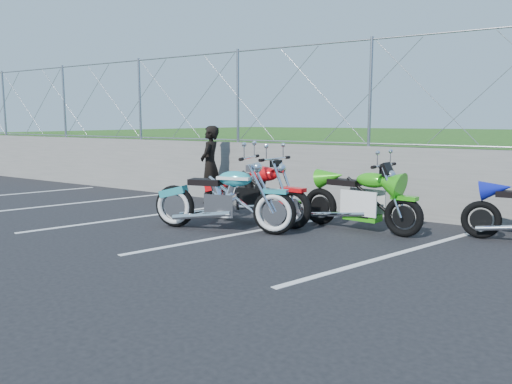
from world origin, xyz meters
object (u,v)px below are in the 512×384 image
Objects in this scene: person_standing at (210,165)px; cruiser_turquoise at (225,201)px; naked_orange at (255,195)px; sportbike_green at (362,202)px.

cruiser_turquoise is at bearing 24.98° from person_standing.
naked_orange is 1.83m from sportbike_green.
person_standing is (-1.91, 2.06, 0.34)m from cruiser_turquoise.
person_standing is (-1.99, 1.28, 0.34)m from naked_orange.
cruiser_turquoise is 2.22m from sportbike_green.
naked_orange is at bearing 39.39° from person_standing.
sportbike_green is 1.28× the size of person_standing.
naked_orange reaches higher than sportbike_green.
sportbike_green is (1.78, 0.44, -0.02)m from naked_orange.
sportbike_green is at bearing 18.34° from naked_orange.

